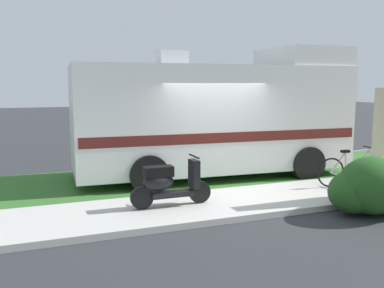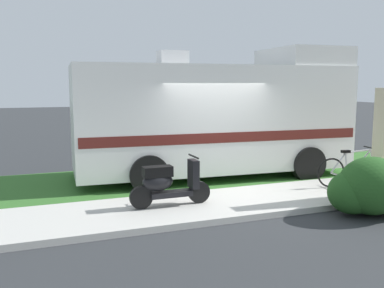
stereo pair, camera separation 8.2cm
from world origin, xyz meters
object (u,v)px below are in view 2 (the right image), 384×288
object	(u,v)px
bicycle	(352,170)
pickup_truck_near	(248,124)
bottle_spare	(363,177)
scooter	(168,183)
motorhome_rv	(216,116)

from	to	relation	value
bicycle	pickup_truck_near	world-z (taller)	pickup_truck_near
bicycle	bottle_spare	size ratio (longest dim) A/B	6.65
scooter	bottle_spare	world-z (taller)	scooter
scooter	bicycle	bearing A→B (deg)	0.71
motorhome_rv	scooter	xyz separation A→B (m)	(-2.14, -2.54, -1.06)
motorhome_rv	bicycle	distance (m)	3.61
bicycle	bottle_spare	xyz separation A→B (m)	(0.57, 0.25, -0.27)
motorhome_rv	scooter	bearing A→B (deg)	-130.13
scooter	pickup_truck_near	bearing A→B (deg)	51.86
motorhome_rv	bicycle	bearing A→B (deg)	-46.52
motorhome_rv	scooter	world-z (taller)	motorhome_rv
motorhome_rv	bottle_spare	bearing A→B (deg)	-37.33
motorhome_rv	bottle_spare	world-z (taller)	motorhome_rv
pickup_truck_near	bicycle	bearing A→B (deg)	-98.23
scooter	bottle_spare	distance (m)	5.09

